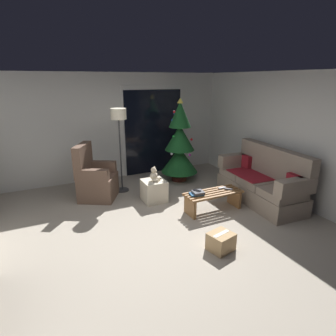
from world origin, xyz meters
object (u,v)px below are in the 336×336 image
Objects in this scene: couch at (263,182)px; cardboard_box_taped_mid_floor at (221,242)px; remote_silver at (222,188)px; teddy_bear_honey_by_tree at (154,185)px; cell_phone at (197,190)px; remote_graphite at (229,189)px; book_stack at (197,193)px; coffee_table at (213,198)px; teddy_bear_cream at (154,175)px; armchair at (95,180)px; floor_lamp at (119,122)px; ottoman at (154,191)px; christmas_tree at (180,145)px.

cardboard_box_taped_mid_floor is (-1.75, -1.06, -0.27)m from couch.
teddy_bear_honey_by_tree is at bearing -146.09° from remote_silver.
couch is at bearing -25.86° from cell_phone.
book_stack is (-0.66, 0.04, 0.02)m from remote_graphite.
couch is 0.81m from remote_graphite.
teddy_bear_cream is at bearing 133.49° from coffee_table.
remote_graphite is at bearing -28.36° from cell_phone.
remote_graphite is 2.65m from armchair.
armchair is 1.27m from floor_lamp.
floor_lamp reaches higher than ottoman.
ottoman is (-0.83, 0.87, -0.03)m from coffee_table.
cell_phone is (-0.33, 0.04, 0.19)m from coffee_table.
ottoman is 1.99m from cardboard_box_taped_mid_floor.
remote_silver is 0.35× the size of ottoman.
remote_graphite is 0.66m from cell_phone.
cardboard_box_taped_mid_floor is (0.64, -2.77, -1.38)m from floor_lamp.
remote_graphite is at bearing -3.77° from book_stack.
book_stack is (-1.47, 0.06, 0.00)m from couch.
cardboard_box_taped_mid_floor is (-0.80, -2.82, -0.73)m from christmas_tree.
armchair is (-2.10, 1.43, 0.02)m from remote_silver.
cell_phone reaches higher than ottoman.
cell_phone is 0.07× the size of christmas_tree.
remote_graphite is 1.81m from christmas_tree.
cell_phone is 0.96m from teddy_bear_cream.
couch is 7.45× the size of book_stack.
armchair reaches higher than teddy_bear_honey_by_tree.
teddy_bear_cream is (-0.49, 0.82, 0.11)m from cell_phone.
coffee_table is 7.05× the size of remote_graphite.
christmas_tree reaches higher than armchair.
cardboard_box_taped_mid_floor is at bearing -84.04° from teddy_bear_cream.
cardboard_box_taped_mid_floor is (-0.28, -1.12, -0.27)m from book_stack.
couch is 2.07m from cardboard_box_taped_mid_floor.
teddy_bear_cream is 0.69m from teddy_bear_honey_by_tree.
couch reaches higher than teddy_bear_cream.
teddy_bear_cream reaches higher than coffee_table.
floor_lamp reaches higher than coffee_table.
armchair is (-1.52, 1.46, -0.04)m from cell_phone.
remote_silver is at bearing -19.22° from cell_phone.
teddy_bear_cream is at bearing -31.91° from armchair.
armchair reaches higher than coffee_table.
coffee_table is 0.56× the size of christmas_tree.
remote_graphite reaches higher than coffee_table.
teddy_bear_cream reaches higher than ottoman.
couch reaches higher than remote_silver.
coffee_table is at bearing -65.66° from teddy_bear_honey_by_tree.
cell_phone is (-0.65, 0.06, 0.06)m from remote_graphite.
couch is 12.72× the size of remote_silver.
teddy_bear_cream reaches higher than teddy_bear_honey_by_tree.
ottoman is at bearing -113.50° from teddy_bear_honey_by_tree.
ottoman reaches higher than cardboard_box_taped_mid_floor.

